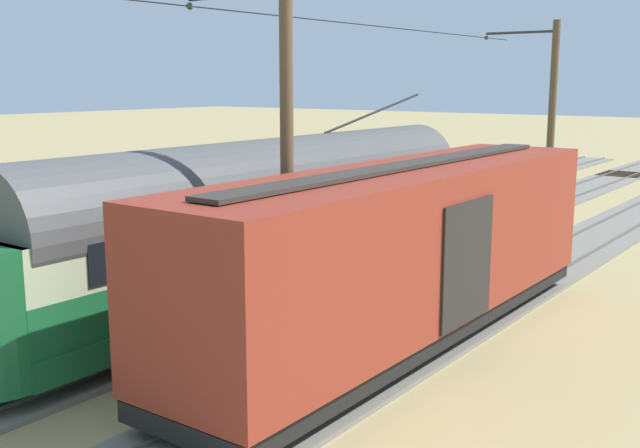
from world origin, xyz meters
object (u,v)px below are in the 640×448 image
at_px(vintage_streetcar, 271,217).
at_px(catenary_pole_mid_near, 284,160).
at_px(boxcar_adjacent, 405,249).
at_px(spare_tie_stack, 275,213).
at_px(catenary_pole_foreground, 549,125).

relative_size(vintage_streetcar, catenary_pole_mid_near, 2.32).
distance_m(boxcar_adjacent, spare_tie_stack, 16.04).
distance_m(vintage_streetcar, catenary_pole_foreground, 13.29).
bearing_deg(catenary_pole_mid_near, spare_tie_stack, -49.56).
xyz_separation_m(vintage_streetcar, catenary_pole_foreground, (-2.63, -12.89, 1.86)).
relative_size(boxcar_adjacent, catenary_pole_mid_near, 1.71).
xyz_separation_m(catenary_pole_foreground, spare_tie_stack, (10.30, 3.49, -3.85)).
relative_size(catenary_pole_foreground, catenary_pole_mid_near, 1.00).
bearing_deg(boxcar_adjacent, catenary_pole_mid_near, 43.96).
distance_m(vintage_streetcar, catenary_pole_mid_near, 4.19).
bearing_deg(catenary_pole_foreground, vintage_streetcar, 78.46).
height_order(vintage_streetcar, boxcar_adjacent, vintage_streetcar).
distance_m(vintage_streetcar, spare_tie_stack, 12.29).
xyz_separation_m(boxcar_adjacent, catenary_pole_mid_near, (1.88, 1.81, 1.96)).
height_order(catenary_pole_foreground, spare_tie_stack, catenary_pole_foreground).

